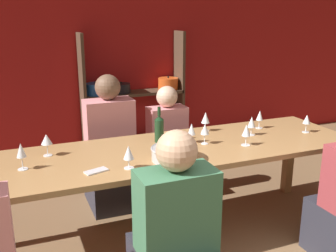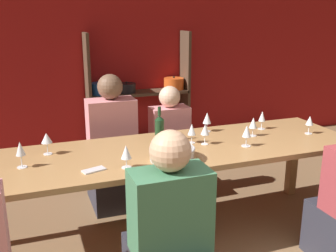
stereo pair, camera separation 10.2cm
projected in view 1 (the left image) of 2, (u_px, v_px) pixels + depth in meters
wall_back_red at (101, 48)px, 4.84m from camera, size 8.80×0.06×2.70m
shelf_unit at (136, 110)px, 5.02m from camera, size 1.30×0.30×1.55m
dining_table at (173, 158)px, 3.02m from camera, size 2.99×0.88×0.77m
mixing_bowl at (174, 153)px, 2.75m from camera, size 0.32×0.32×0.09m
wine_bottle_green at (159, 128)px, 3.12m from camera, size 0.07×0.07×0.29m
wine_glass_red_a at (192, 130)px, 3.10m from camera, size 0.06×0.06×0.16m
wine_glass_empty_a at (205, 130)px, 3.07m from camera, size 0.07×0.07×0.16m
wine_glass_empty_b at (46, 140)px, 2.81m from camera, size 0.08×0.08×0.16m
wine_glass_red_b at (206, 118)px, 3.40m from camera, size 0.07×0.07×0.17m
wine_glass_red_c at (307, 120)px, 3.37m from camera, size 0.06×0.06×0.16m
wine_glass_red_d at (21, 151)px, 2.56m from camera, size 0.07×0.07×0.18m
wine_glass_white_a at (260, 116)px, 3.49m from camera, size 0.06×0.06×0.16m
wine_glass_red_e at (246, 131)px, 3.03m from camera, size 0.07×0.07×0.17m
wine_glass_white_b at (252, 123)px, 3.29m from camera, size 0.07×0.07×0.16m
wine_glass_white_c at (129, 153)px, 2.58m from camera, size 0.07×0.07×0.16m
cell_phone at (96, 171)px, 2.55m from camera, size 0.16×0.11×0.01m
person_far_a at (111, 159)px, 3.66m from camera, size 0.44×0.55×1.25m
person_far_b at (167, 156)px, 3.86m from camera, size 0.37×0.46×1.11m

